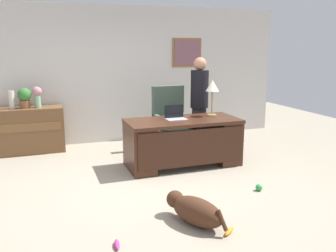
{
  "coord_description": "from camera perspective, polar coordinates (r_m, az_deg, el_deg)",
  "views": [
    {
      "loc": [
        -1.49,
        -4.63,
        1.9
      ],
      "look_at": [
        0.26,
        0.3,
        0.75
      ],
      "focal_mm": 38.63,
      "sensor_mm": 36.0,
      "label": 1
    }
  ],
  "objects": [
    {
      "name": "desk_lamp",
      "position": [
        6.06,
        7.02,
        5.97
      ],
      "size": [
        0.22,
        0.22,
        0.6
      ],
      "color": "#9E8447",
      "rests_on": "desk"
    },
    {
      "name": "desk",
      "position": [
        5.84,
        2.43,
        -2.35
      ],
      "size": [
        1.81,
        0.83,
        0.76
      ],
      "color": "#422316",
      "rests_on": "ground_plane"
    },
    {
      "name": "vase_empty",
      "position": [
        6.96,
        -23.43,
        3.81
      ],
      "size": [
        0.1,
        0.1,
        0.32
      ],
      "primitive_type": "cylinder",
      "color": "silver",
      "rests_on": "credenza"
    },
    {
      "name": "dog_toy_bone",
      "position": [
        3.72,
        -8.06,
        -18.02
      ],
      "size": [
        0.07,
        0.19,
        0.05
      ],
      "primitive_type": "ellipsoid",
      "rotation": [
        0.0,
        0.0,
        4.59
      ],
      "color": "#D8338C",
      "rests_on": "ground_plane"
    },
    {
      "name": "dog_lying",
      "position": [
        4.06,
        4.22,
        -13.1
      ],
      "size": [
        0.56,
        0.79,
        0.3
      ],
      "color": "#472819",
      "rests_on": "ground_plane"
    },
    {
      "name": "dog_toy_ball",
      "position": [
        5.09,
        14.16,
        -9.37
      ],
      "size": [
        0.09,
        0.09,
        0.09
      ],
      "primitive_type": "sphere",
      "color": "green",
      "rests_on": "ground_plane"
    },
    {
      "name": "vase_with_flowers",
      "position": [
        6.94,
        -19.95,
        4.65
      ],
      "size": [
        0.17,
        0.17,
        0.38
      ],
      "color": "#8CC099",
      "rests_on": "credenza"
    },
    {
      "name": "armchair",
      "position": [
        6.69,
        0.43,
        0.49
      ],
      "size": [
        0.6,
        0.59,
        1.19
      ],
      "color": "#475B4C",
      "rests_on": "ground_plane"
    },
    {
      "name": "credenza",
      "position": [
        7.05,
        -21.48,
        -0.65
      ],
      "size": [
        1.32,
        0.5,
        0.82
      ],
      "color": "brown",
      "rests_on": "ground_plane"
    },
    {
      "name": "potted_plant",
      "position": [
        6.95,
        -21.7,
        4.27
      ],
      "size": [
        0.24,
        0.24,
        0.36
      ],
      "color": "brown",
      "rests_on": "credenza"
    },
    {
      "name": "dog_toy_plush",
      "position": [
        3.97,
        9.63,
        -16.04
      ],
      "size": [
        0.19,
        0.16,
        0.05
      ],
      "primitive_type": "ellipsoid",
      "rotation": [
        0.0,
        0.0,
        3.82
      ],
      "color": "orange",
      "rests_on": "ground_plane"
    },
    {
      "name": "back_wall",
      "position": [
        7.41,
        -7.83,
        8.06
      ],
      "size": [
        7.0,
        0.16,
        2.7
      ],
      "color": "silver",
      "rests_on": "ground_plane"
    },
    {
      "name": "ground_plane",
      "position": [
        5.23,
        -1.58,
        -8.94
      ],
      "size": [
        12.0,
        12.0,
        0.0
      ],
      "primitive_type": "plane",
      "color": "#9E937F"
    },
    {
      "name": "laptop",
      "position": [
        5.78,
        1.15,
        1.62
      ],
      "size": [
        0.32,
        0.22,
        0.22
      ],
      "color": "#B2B5BA",
      "rests_on": "desk"
    },
    {
      "name": "person_standing",
      "position": [
        6.55,
        4.96,
        3.5
      ],
      "size": [
        0.32,
        0.32,
        1.72
      ],
      "color": "#262323",
      "rests_on": "ground_plane"
    }
  ]
}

